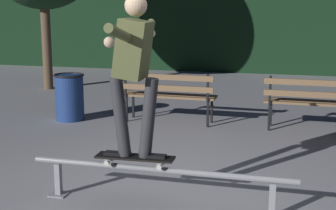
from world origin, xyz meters
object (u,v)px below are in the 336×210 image
(skateboarder, at_px, (134,63))
(park_bench_leftmost, at_px, (168,92))
(trash_can, at_px, (70,96))
(park_bench_left_center, at_px, (317,99))
(grind_rail, at_px, (159,176))
(skateboard, at_px, (135,158))

(skateboarder, xyz_separation_m, park_bench_leftmost, (-0.57, 3.35, -0.87))
(skateboarder, height_order, trash_can, skateboarder)
(park_bench_left_center, bearing_deg, trash_can, -177.24)
(trash_can, bearing_deg, park_bench_leftmost, 6.61)
(skateboarder, bearing_deg, park_bench_left_center, 61.49)
(grind_rail, distance_m, park_bench_left_center, 3.70)
(park_bench_leftmost, relative_size, park_bench_left_center, 1.00)
(skateboarder, xyz_separation_m, trash_can, (-2.26, 3.15, -1.00))
(skateboarder, xyz_separation_m, park_bench_left_center, (1.82, 3.35, -0.87))
(grind_rail, bearing_deg, skateboarder, 179.97)
(skateboarder, height_order, park_bench_leftmost, skateboarder)
(skateboard, bearing_deg, grind_rail, -0.00)
(park_bench_leftmost, height_order, trash_can, park_bench_leftmost)
(park_bench_leftmost, bearing_deg, park_bench_left_center, 0.00)
(park_bench_left_center, bearing_deg, park_bench_leftmost, 180.00)
(skateboarder, height_order, park_bench_left_center, skateboarder)
(skateboard, bearing_deg, park_bench_left_center, 61.46)
(park_bench_leftmost, relative_size, trash_can, 2.01)
(skateboard, xyz_separation_m, park_bench_left_center, (1.82, 3.35, 0.06))
(skateboarder, bearing_deg, park_bench_leftmost, 99.61)
(grind_rail, xyz_separation_m, skateboard, (-0.25, 0.00, 0.16))
(skateboard, relative_size, trash_can, 0.98)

